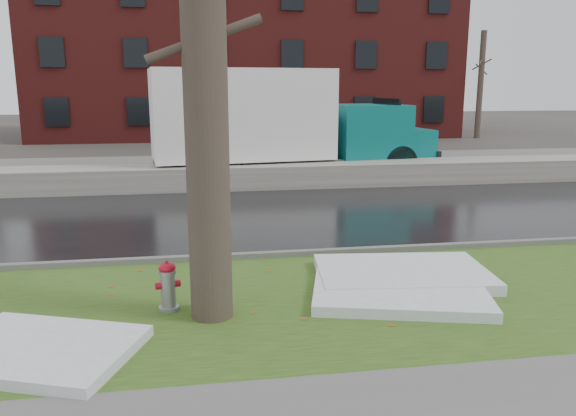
{
  "coord_description": "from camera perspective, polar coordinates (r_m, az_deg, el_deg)",
  "views": [
    {
      "loc": [
        -1.39,
        -9.09,
        3.21
      ],
      "look_at": [
        0.22,
        0.9,
        1.0
      ],
      "focal_mm": 35.0,
      "sensor_mm": 36.0,
      "label": 1
    }
  ],
  "objects": [
    {
      "name": "bg_tree_right",
      "position": [
        37.38,
        18.97,
        11.85
      ],
      "size": [
        1.4,
        1.62,
        6.5
      ],
      "color": "brown",
      "rests_on": "ground"
    },
    {
      "name": "tree",
      "position": [
        7.5,
        -8.53,
        16.04
      ],
      "size": [
        1.51,
        1.81,
        7.29
      ],
      "rotation": [
        0.0,
        0.0,
        -0.32
      ],
      "color": "brown",
      "rests_on": "verge"
    },
    {
      "name": "snowbank",
      "position": [
        18.07,
        -4.66,
        3.24
      ],
      "size": [
        60.0,
        1.6,
        0.75
      ],
      "primitive_type": "cube",
      "color": "#A9A49A",
      "rests_on": "ground"
    },
    {
      "name": "snow_patch_near",
      "position": [
        8.93,
        11.17,
        -8.16
      ],
      "size": [
        3.02,
        2.59,
        0.16
      ],
      "primitive_type": "cube",
      "rotation": [
        0.0,
        0.0,
        -0.26
      ],
      "color": "white",
      "rests_on": "verge"
    },
    {
      "name": "snow_patch_side",
      "position": [
        9.65,
        11.53,
        -6.55
      ],
      "size": [
        2.97,
        2.09,
        0.18
      ],
      "primitive_type": "cube",
      "rotation": [
        0.0,
        0.0,
        -0.11
      ],
      "color": "white",
      "rests_on": "verge"
    },
    {
      "name": "parking_lot",
      "position": [
        22.36,
        -5.53,
        4.04
      ],
      "size": [
        60.0,
        9.0,
        0.03
      ],
      "primitive_type": "cube",
      "color": "slate",
      "rests_on": "ground"
    },
    {
      "name": "box_truck",
      "position": [
        19.36,
        -1.22,
        8.7
      ],
      "size": [
        11.41,
        3.68,
        3.77
      ],
      "rotation": [
        0.0,
        0.0,
        0.12
      ],
      "color": "black",
      "rests_on": "ground"
    },
    {
      "name": "snow_patch_far",
      "position": [
        7.54,
        -23.96,
        -13.08
      ],
      "size": [
        2.62,
        2.27,
        0.14
      ],
      "primitive_type": "cube",
      "rotation": [
        0.0,
        0.0,
        -0.36
      ],
      "color": "white",
      "rests_on": "verge"
    },
    {
      "name": "fire_hydrant",
      "position": [
        8.28,
        -12.12,
        -7.54
      ],
      "size": [
        0.37,
        0.34,
        0.74
      ],
      "rotation": [
        0.0,
        0.0,
        0.26
      ],
      "color": "gray",
      "rests_on": "verge"
    },
    {
      "name": "ground",
      "position": [
        9.74,
        -0.46,
        -6.92
      ],
      "size": [
        120.0,
        120.0,
        0.0
      ],
      "primitive_type": "plane",
      "color": "#47423D",
      "rests_on": "ground"
    },
    {
      "name": "worker",
      "position": [
        17.99,
        -7.97,
        7.01
      ],
      "size": [
        0.71,
        0.58,
        1.67
      ],
      "primitive_type": "imported",
      "rotation": [
        0.0,
        0.0,
        3.48
      ],
      "color": "black",
      "rests_on": "snowbank"
    },
    {
      "name": "curb",
      "position": [
        10.66,
        -1.28,
        -4.82
      ],
      "size": [
        60.0,
        0.15,
        0.14
      ],
      "primitive_type": "cube",
      "color": "slate",
      "rests_on": "ground"
    },
    {
      "name": "brick_building",
      "position": [
        39.28,
        -4.36,
        14.89
      ],
      "size": [
        26.0,
        12.0,
        10.0
      ],
      "primitive_type": "cube",
      "color": "maroon",
      "rests_on": "ground"
    },
    {
      "name": "bg_tree_center",
      "position": [
        35.39,
        -17.04,
        11.98
      ],
      "size": [
        1.4,
        1.62,
        6.5
      ],
      "color": "brown",
      "rests_on": "ground"
    },
    {
      "name": "road",
      "position": [
        14.03,
        -3.25,
        -0.87
      ],
      "size": [
        60.0,
        7.0,
        0.03
      ],
      "primitive_type": "cube",
      "color": "black",
      "rests_on": "ground"
    },
    {
      "name": "verge",
      "position": [
        8.58,
        0.83,
        -9.51
      ],
      "size": [
        60.0,
        4.5,
        0.04
      ],
      "primitive_type": "cube",
      "color": "#294A18",
      "rests_on": "ground"
    }
  ]
}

